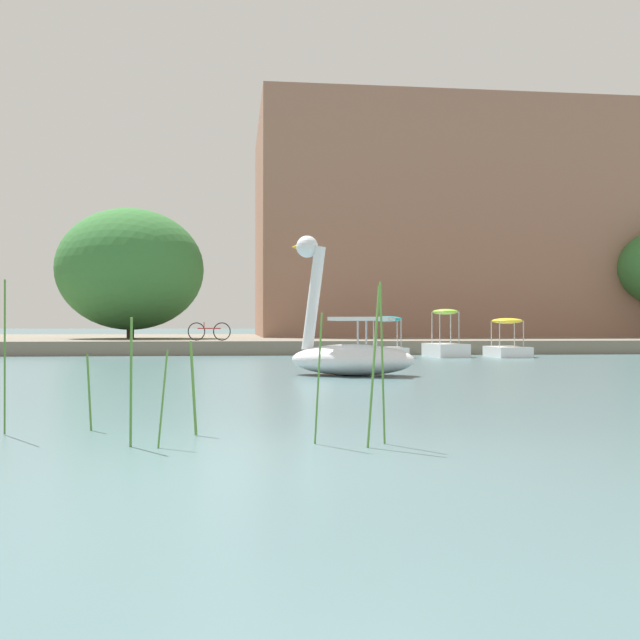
% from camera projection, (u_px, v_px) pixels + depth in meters
% --- Properties ---
extents(ground_plane, '(680.61, 680.61, 0.00)m').
position_uv_depth(ground_plane, '(318.00, 464.00, 5.83)').
color(ground_plane, slate).
extents(shore_bank_far, '(135.89, 24.74, 0.54)m').
position_uv_depth(shore_bank_far, '(263.00, 341.00, 39.66)').
color(shore_bank_far, slate).
rests_on(shore_bank_far, ground_plane).
extents(swan_boat, '(3.09, 2.21, 3.16)m').
position_uv_depth(swan_boat, '(348.00, 349.00, 16.29)').
color(swan_boat, white).
rests_on(swan_boat, ground_plane).
extents(pedal_boat_teal, '(1.24, 1.99, 1.45)m').
position_uv_depth(pedal_boat_teal, '(387.00, 346.00, 25.55)').
color(pedal_boat_teal, white).
rests_on(pedal_boat_teal, ground_plane).
extents(pedal_boat_lime, '(1.25, 2.26, 1.72)m').
position_uv_depth(pedal_boat_lime, '(445.00, 344.00, 26.27)').
color(pedal_boat_lime, white).
rests_on(pedal_boat_lime, ground_plane).
extents(pedal_boat_yellow, '(1.21, 2.22, 1.39)m').
position_uv_depth(pedal_boat_yellow, '(507.00, 345.00, 26.15)').
color(pedal_boat_yellow, white).
rests_on(pedal_boat_yellow, ground_plane).
extents(tree_willow_near_path, '(7.88, 7.75, 5.94)m').
position_uv_depth(tree_willow_near_path, '(130.00, 269.00, 33.31)').
color(tree_willow_near_path, '#423323').
rests_on(tree_willow_near_path, shore_bank_far).
extents(bicycle_parked, '(1.71, 0.45, 0.73)m').
position_uv_depth(bicycle_parked, '(209.00, 331.00, 28.59)').
color(bicycle_parked, black).
rests_on(bicycle_parked, shore_bank_far).
extents(apartment_block, '(21.39, 14.44, 12.50)m').
position_uv_depth(apartment_block, '(435.00, 231.00, 43.52)').
color(apartment_block, '#996B56').
rests_on(apartment_block, shore_bank_far).
extents(reed_clump_foreground, '(4.11, 1.41, 1.57)m').
position_uv_depth(reed_clump_foreground, '(179.00, 379.00, 7.00)').
color(reed_clump_foreground, '#4C7F33').
rests_on(reed_clump_foreground, ground_plane).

